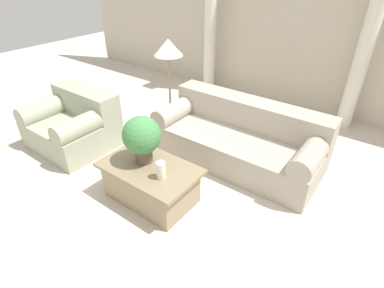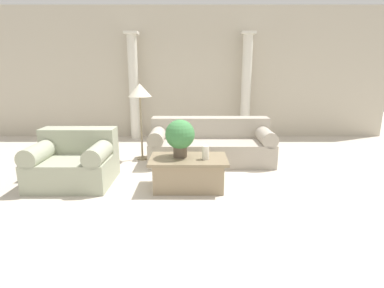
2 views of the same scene
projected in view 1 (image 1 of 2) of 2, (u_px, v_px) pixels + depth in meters
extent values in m
plane|color=beige|center=(172.00, 181.00, 3.83)|extent=(16.00, 16.00, 0.00)
cube|color=beige|center=(287.00, 14.00, 5.15)|extent=(10.00, 0.06, 3.20)
cube|color=#ADA393|center=(236.00, 147.00, 4.12)|extent=(2.25, 0.99, 0.42)
cube|color=#ADA393|center=(250.00, 113.00, 4.13)|extent=(2.25, 0.35, 0.38)
cylinder|color=#ADA393|center=(180.00, 109.00, 4.46)|extent=(0.28, 0.99, 0.28)
cylinder|color=#ADA393|center=(313.00, 152.00, 3.46)|extent=(0.28, 0.99, 0.28)
cube|color=#A5AA90|center=(73.00, 133.00, 4.46)|extent=(1.16, 0.99, 0.42)
cube|color=#A5AA90|center=(86.00, 101.00, 4.46)|extent=(1.16, 0.35, 0.38)
cylinder|color=#A5AA90|center=(51.00, 107.00, 4.52)|extent=(0.28, 0.99, 0.28)
cylinder|color=#A5AA90|center=(87.00, 123.00, 4.07)|extent=(0.28, 0.99, 0.28)
cube|color=#998466|center=(151.00, 184.00, 3.46)|extent=(0.98, 0.59, 0.42)
cube|color=#897759|center=(149.00, 168.00, 3.33)|extent=(1.12, 0.68, 0.04)
cylinder|color=brown|center=(144.00, 155.00, 3.38)|extent=(0.20, 0.20, 0.16)
sphere|color=#428447|center=(142.00, 135.00, 3.24)|extent=(0.43, 0.43, 0.43)
cylinder|color=silver|center=(161.00, 170.00, 3.10)|extent=(0.10, 0.10, 0.20)
cylinder|color=gray|center=(171.00, 127.00, 5.02)|extent=(0.22, 0.22, 0.03)
cylinder|color=gray|center=(170.00, 93.00, 4.70)|extent=(0.04, 0.04, 1.18)
cone|color=beige|center=(168.00, 47.00, 4.32)|extent=(0.43, 0.43, 0.24)
cylinder|color=silver|center=(210.00, 29.00, 5.80)|extent=(0.23, 0.23, 2.50)
cylinder|color=silver|center=(364.00, 52.00, 4.42)|extent=(0.23, 0.23, 2.50)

